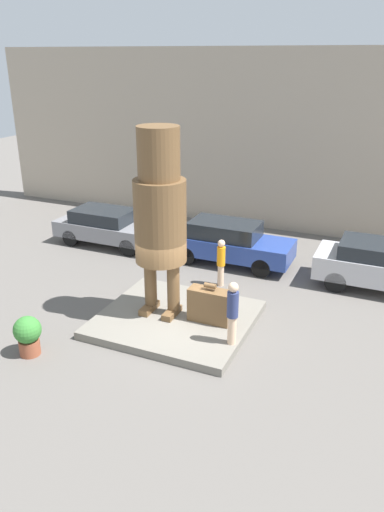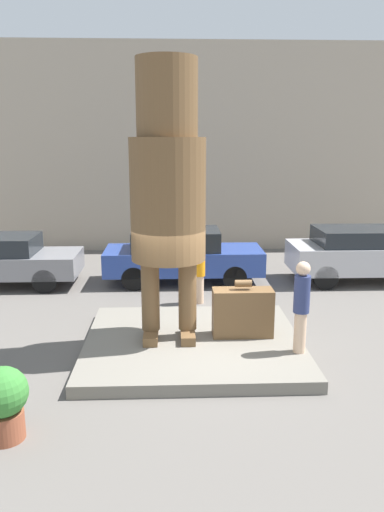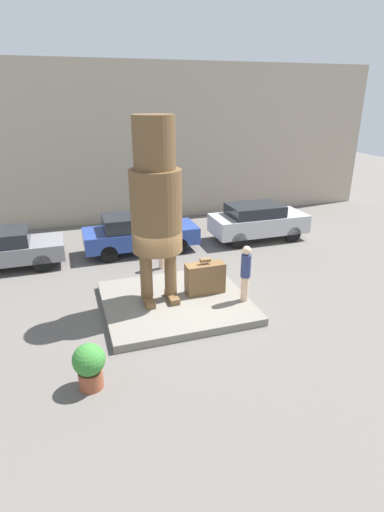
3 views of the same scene
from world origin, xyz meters
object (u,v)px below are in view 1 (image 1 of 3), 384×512
(giant_suitcase, at_px, (210,305))
(parked_car_blue, at_px, (229,242))
(tourist, at_px, (233,311))
(worker_hivis, at_px, (221,261))
(parked_car_silver, at_px, (380,265))
(planter_pot, at_px, (28,334))
(parked_car_grey, at_px, (107,226))
(statue_figure, at_px, (160,209))

(giant_suitcase, xyz_separation_m, parked_car_blue, (-1.17, 4.81, 0.11))
(tourist, relative_size, worker_hivis, 1.07)
(parked_car_silver, distance_m, planter_pot, 11.33)
(parked_car_grey, distance_m, parked_car_silver, 10.69)
(giant_suitcase, distance_m, parked_car_silver, 6.35)
(tourist, distance_m, worker_hivis, 4.10)
(giant_suitcase, distance_m, parked_car_grey, 7.98)
(parked_car_grey, bearing_deg, giant_suitcase, -35.99)
(giant_suitcase, xyz_separation_m, worker_hivis, (-0.73, 2.83, 0.17))
(parked_car_grey, distance_m, planter_pot, 8.28)
(parked_car_grey, height_order, parked_car_blue, parked_car_blue)
(parked_car_grey, relative_size, planter_pot, 4.00)
(parked_car_silver, height_order, worker_hivis, worker_hivis)
(tourist, xyz_separation_m, worker_hivis, (-1.71, 3.71, -0.30))
(planter_pot, xyz_separation_m, worker_hivis, (3.14, 6.01, 0.31))
(parked_car_silver, bearing_deg, giant_suitcase, -131.79)
(giant_suitcase, relative_size, parked_car_grey, 0.28)
(statue_figure, height_order, giant_suitcase, statue_figure)
(statue_figure, relative_size, worker_hivis, 3.26)
(worker_hivis, bearing_deg, planter_pot, -117.58)
(planter_pot, bearing_deg, tourist, 25.35)
(statue_figure, bearing_deg, parked_car_silver, 39.69)
(parked_car_grey, xyz_separation_m, worker_hivis, (5.72, -1.86, 0.11))
(parked_car_grey, relative_size, parked_car_silver, 1.03)
(statue_figure, relative_size, parked_car_blue, 1.17)
(parked_car_silver, relative_size, planter_pot, 3.88)
(tourist, bearing_deg, giant_suitcase, 137.99)
(worker_hivis, bearing_deg, parked_car_silver, 21.02)
(parked_car_blue, relative_size, planter_pot, 4.24)
(statue_figure, distance_m, worker_hivis, 3.89)
(parked_car_silver, bearing_deg, parked_car_blue, 179.16)
(statue_figure, xyz_separation_m, parked_car_blue, (0.35, 4.85, -2.57))
(parked_car_blue, distance_m, planter_pot, 8.44)
(tourist, bearing_deg, planter_pot, -154.65)
(tourist, distance_m, parked_car_silver, 6.50)
(parked_car_blue, xyz_separation_m, worker_hivis, (0.44, -1.99, 0.06))
(giant_suitcase, height_order, parked_car_silver, parked_car_silver)
(parked_car_blue, relative_size, worker_hivis, 2.80)
(statue_figure, bearing_deg, parked_car_grey, 136.28)
(tourist, distance_m, parked_car_blue, 6.10)
(giant_suitcase, bearing_deg, statue_figure, -178.68)
(tourist, height_order, parked_car_grey, tourist)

